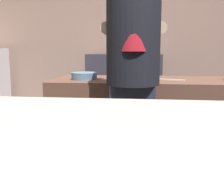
# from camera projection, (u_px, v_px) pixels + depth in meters

# --- Properties ---
(wall_back) EXTENTS (5.20, 0.10, 2.70)m
(wall_back) POSITION_uv_depth(u_px,v_px,m) (139.00, 35.00, 3.41)
(wall_back) COLOR gray
(wall_back) RESTS_ON ground
(prep_counter) EXTENTS (2.10, 0.60, 0.90)m
(prep_counter) POSITION_uv_depth(u_px,v_px,m) (180.00, 133.00, 2.09)
(prep_counter) COLOR brown
(prep_counter) RESTS_ON ground
(back_shelf) EXTENTS (0.94, 0.36, 1.09)m
(back_shelf) POSITION_uv_depth(u_px,v_px,m) (124.00, 96.00, 3.27)
(back_shelf) COLOR #34313E
(back_shelf) RESTS_ON ground
(bartender) EXTENTS (0.43, 0.52, 1.70)m
(bartender) POSITION_uv_depth(u_px,v_px,m) (133.00, 74.00, 1.61)
(bartender) COLOR #252C3C
(bartender) RESTS_ON ground
(mixing_bowl) EXTENTS (0.21, 0.21, 0.06)m
(mixing_bowl) POSITION_uv_depth(u_px,v_px,m) (84.00, 76.00, 2.03)
(mixing_bowl) COLOR slate
(mixing_bowl) RESTS_ON prep_counter
(chefs_knife) EXTENTS (0.24, 0.11, 0.01)m
(chefs_knife) POSITION_uv_depth(u_px,v_px,m) (169.00, 80.00, 1.99)
(chefs_knife) COLOR silver
(chefs_knife) RESTS_ON prep_counter
(bottle_hot_sauce) EXTENTS (0.06, 0.06, 0.19)m
(bottle_hot_sauce) POSITION_uv_depth(u_px,v_px,m) (114.00, 48.00, 3.24)
(bottle_hot_sauce) COLOR #428B33
(bottle_hot_sauce) RESTS_ON back_shelf
(bottle_vinegar) EXTENTS (0.07, 0.07, 0.19)m
(bottle_vinegar) POSITION_uv_depth(u_px,v_px,m) (124.00, 48.00, 3.21)
(bottle_vinegar) COLOR black
(bottle_vinegar) RESTS_ON back_shelf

